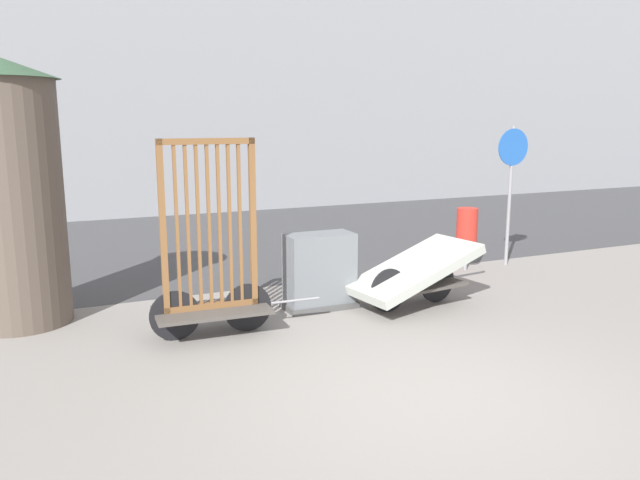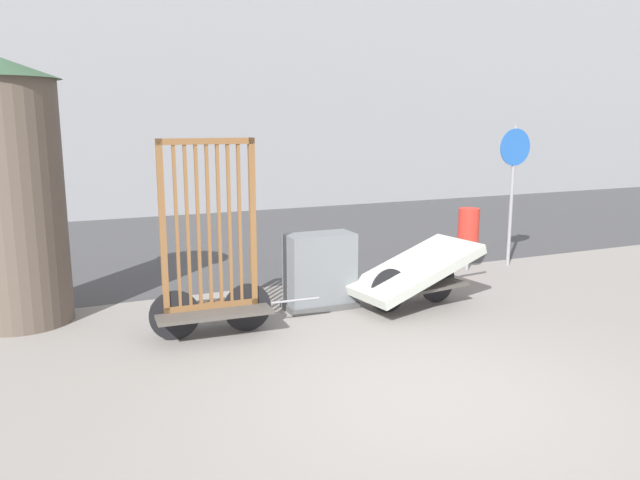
{
  "view_description": "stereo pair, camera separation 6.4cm",
  "coord_description": "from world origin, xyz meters",
  "px_view_note": "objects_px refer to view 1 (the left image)",
  "views": [
    {
      "loc": [
        -3.15,
        -4.55,
        2.55
      ],
      "look_at": [
        0.0,
        2.46,
        1.05
      ],
      "focal_mm": 35.0,
      "sensor_mm": 36.0,
      "label": 1
    },
    {
      "loc": [
        -3.09,
        -4.58,
        2.55
      ],
      "look_at": [
        0.0,
        2.46,
        1.05
      ],
      "focal_mm": 35.0,
      "sensor_mm": 36.0,
      "label": 2
    }
  ],
  "objects_px": {
    "bike_cart_with_bedframe": "(211,272)",
    "sign_post": "(511,173)",
    "utility_cabinet": "(320,274)",
    "advertising_column": "(12,193)",
    "bike_cart_with_mattress": "(414,272)",
    "trash_bin": "(467,227)"
  },
  "relations": [
    {
      "from": "trash_bin",
      "to": "sign_post",
      "type": "relative_size",
      "value": 0.44
    },
    {
      "from": "sign_post",
      "to": "utility_cabinet",
      "type": "bearing_deg",
      "value": -166.8
    },
    {
      "from": "bike_cart_with_bedframe",
      "to": "advertising_column",
      "type": "bearing_deg",
      "value": 147.49
    },
    {
      "from": "advertising_column",
      "to": "bike_cart_with_mattress",
      "type": "bearing_deg",
      "value": -16.61
    },
    {
      "from": "bike_cart_with_bedframe",
      "to": "advertising_column",
      "type": "distance_m",
      "value": 2.69
    },
    {
      "from": "bike_cart_with_bedframe",
      "to": "bike_cart_with_mattress",
      "type": "distance_m",
      "value": 2.83
    },
    {
      "from": "bike_cart_with_mattress",
      "to": "sign_post",
      "type": "distance_m",
      "value": 3.4
    },
    {
      "from": "bike_cart_with_bedframe",
      "to": "trash_bin",
      "type": "height_order",
      "value": "bike_cart_with_bedframe"
    },
    {
      "from": "bike_cart_with_bedframe",
      "to": "sign_post",
      "type": "height_order",
      "value": "sign_post"
    },
    {
      "from": "bike_cart_with_bedframe",
      "to": "bike_cart_with_mattress",
      "type": "bearing_deg",
      "value": 2.58
    },
    {
      "from": "trash_bin",
      "to": "sign_post",
      "type": "xyz_separation_m",
      "value": [
        0.88,
        -0.01,
        0.88
      ]
    },
    {
      "from": "bike_cart_with_bedframe",
      "to": "sign_post",
      "type": "bearing_deg",
      "value": 16.91
    },
    {
      "from": "bike_cart_with_mattress",
      "to": "trash_bin",
      "type": "relative_size",
      "value": 2.14
    },
    {
      "from": "trash_bin",
      "to": "sign_post",
      "type": "bearing_deg",
      "value": -0.62
    },
    {
      "from": "bike_cart_with_bedframe",
      "to": "bike_cart_with_mattress",
      "type": "height_order",
      "value": "bike_cart_with_bedframe"
    },
    {
      "from": "utility_cabinet",
      "to": "advertising_column",
      "type": "distance_m",
      "value": 4.0
    },
    {
      "from": "bike_cart_with_mattress",
      "to": "utility_cabinet",
      "type": "height_order",
      "value": "utility_cabinet"
    },
    {
      "from": "bike_cart_with_bedframe",
      "to": "advertising_column",
      "type": "xyz_separation_m",
      "value": [
        -2.08,
        1.46,
        0.88
      ]
    },
    {
      "from": "bike_cart_with_mattress",
      "to": "trash_bin",
      "type": "xyz_separation_m",
      "value": [
        1.98,
        1.46,
        0.26
      ]
    },
    {
      "from": "bike_cart_with_mattress",
      "to": "sign_post",
      "type": "xyz_separation_m",
      "value": [
        2.86,
        1.45,
        1.14
      ]
    },
    {
      "from": "bike_cart_with_mattress",
      "to": "utility_cabinet",
      "type": "xyz_separation_m",
      "value": [
        -1.19,
        0.5,
        -0.01
      ]
    },
    {
      "from": "bike_cart_with_bedframe",
      "to": "advertising_column",
      "type": "relative_size",
      "value": 0.72
    }
  ]
}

